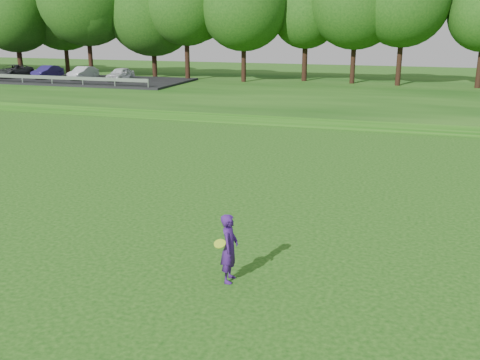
% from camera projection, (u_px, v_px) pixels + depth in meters
% --- Properties ---
extents(ground, '(140.00, 140.00, 0.00)m').
position_uv_depth(ground, '(98.00, 246.00, 14.74)').
color(ground, '#12420C').
rests_on(ground, ground).
extents(berm, '(130.00, 30.00, 0.60)m').
position_uv_depth(berm, '(313.00, 92.00, 45.77)').
color(berm, '#12420C').
rests_on(berm, ground).
extents(walking_path, '(130.00, 1.60, 0.04)m').
position_uv_depth(walking_path, '(274.00, 123.00, 33.04)').
color(walking_path, gray).
rests_on(walking_path, ground).
extents(parking_lot, '(24.00, 9.00, 1.38)m').
position_uv_depth(parking_lot, '(61.00, 77.00, 51.50)').
color(parking_lot, black).
rests_on(parking_lot, berm).
extents(woman, '(0.53, 0.66, 1.68)m').
position_uv_depth(woman, '(229.00, 248.00, 12.55)').
color(woman, '#3B1768').
rests_on(woman, ground).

